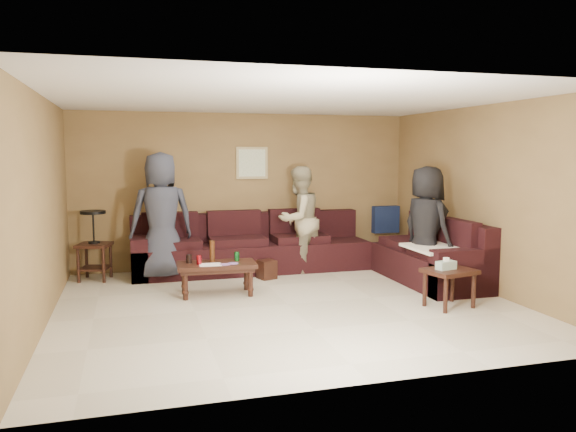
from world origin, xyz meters
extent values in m
plane|color=beige|center=(0.00, 0.00, 0.00)|extent=(5.50, 5.50, 0.00)
cube|color=silver|center=(0.00, 0.00, 2.45)|extent=(5.50, 5.00, 0.10)
cube|color=olive|center=(0.00, 2.50, 1.25)|extent=(5.50, 0.10, 2.50)
cube|color=olive|center=(0.00, -2.50, 1.25)|extent=(5.50, 0.10, 2.50)
cube|color=olive|center=(-2.75, 0.00, 1.25)|extent=(0.10, 5.00, 2.50)
cube|color=olive|center=(2.75, 0.00, 1.25)|extent=(0.10, 5.00, 2.50)
cube|color=black|center=(0.00, 2.05, 0.23)|extent=(3.70, 0.90, 0.45)
cube|color=black|center=(0.00, 2.38, 0.68)|extent=(3.70, 0.24, 0.45)
cube|color=black|center=(-1.73, 2.05, 0.32)|extent=(0.24, 0.90, 0.63)
cube|color=black|center=(2.30, 0.60, 0.23)|extent=(0.90, 2.00, 0.45)
cube|color=black|center=(2.63, 0.60, 0.68)|extent=(0.24, 2.00, 0.45)
cube|color=black|center=(2.30, -0.28, 0.32)|extent=(0.90, 0.24, 0.63)
cube|color=#131D3D|center=(2.30, 2.05, 0.75)|extent=(0.45, 0.14, 0.45)
cube|color=white|center=(2.30, 0.15, 0.58)|extent=(1.00, 0.85, 0.04)
cube|color=black|center=(-0.77, 0.71, 0.40)|extent=(1.05, 0.56, 0.06)
cube|color=black|center=(-0.77, 0.71, 0.34)|extent=(0.97, 0.49, 0.05)
cylinder|color=black|center=(-1.19, 0.54, 0.19)|extent=(0.06, 0.06, 0.37)
cylinder|color=black|center=(-0.36, 0.50, 0.19)|extent=(0.06, 0.06, 0.37)
cylinder|color=black|center=(-1.17, 0.91, 0.19)|extent=(0.06, 0.06, 0.37)
cylinder|color=black|center=(-0.34, 0.87, 0.19)|extent=(0.06, 0.06, 0.37)
cylinder|color=#A71320|center=(-1.00, 0.67, 0.49)|extent=(0.07, 0.07, 0.12)
cylinder|color=#15792C|center=(-0.48, 0.78, 0.49)|extent=(0.07, 0.07, 0.12)
cylinder|color=#3E200E|center=(-0.81, 0.82, 0.57)|extent=(0.07, 0.07, 0.28)
cylinder|color=black|center=(-1.11, 0.80, 0.48)|extent=(0.08, 0.08, 0.11)
cube|color=white|center=(-0.86, 0.60, 0.43)|extent=(0.29, 0.23, 0.00)
cylinder|color=#E65197|center=(-0.68, 0.56, 0.43)|extent=(0.14, 0.14, 0.01)
cylinder|color=#E65197|center=(-0.57, 0.60, 0.43)|extent=(0.14, 0.14, 0.01)
cube|color=black|center=(-2.36, 2.06, 0.52)|extent=(0.55, 0.55, 0.05)
cube|color=black|center=(-2.36, 2.06, 0.18)|extent=(0.48, 0.48, 0.03)
cylinder|color=black|center=(-2.58, 1.93, 0.26)|extent=(0.05, 0.05, 0.52)
cylinder|color=black|center=(-2.23, 1.84, 0.26)|extent=(0.05, 0.05, 0.52)
cylinder|color=black|center=(-2.49, 2.28, 0.26)|extent=(0.05, 0.05, 0.52)
cylinder|color=black|center=(-2.14, 2.19, 0.26)|extent=(0.05, 0.05, 0.52)
cylinder|color=black|center=(-2.36, 2.06, 0.56)|extent=(0.16, 0.16, 0.03)
cylinder|color=black|center=(-2.36, 2.06, 0.79)|extent=(0.03, 0.03, 0.43)
cylinder|color=black|center=(-2.36, 2.06, 1.00)|extent=(0.36, 0.36, 0.05)
cube|color=black|center=(1.85, -0.66, 0.44)|extent=(0.66, 0.58, 0.05)
cylinder|color=black|center=(1.67, -0.88, 0.22)|extent=(0.05, 0.05, 0.44)
cylinder|color=black|center=(2.11, -0.78, 0.22)|extent=(0.05, 0.05, 0.44)
cylinder|color=black|center=(1.59, -0.54, 0.22)|extent=(0.05, 0.05, 0.44)
cylinder|color=black|center=(2.03, -0.44, 0.22)|extent=(0.05, 0.05, 0.44)
cube|color=silver|center=(1.80, -0.66, 0.52)|extent=(0.26, 0.17, 0.10)
cube|color=white|center=(1.80, -0.66, 0.59)|extent=(0.06, 0.04, 0.05)
cube|color=black|center=(0.09, 1.45, 0.14)|extent=(0.29, 0.29, 0.28)
cube|color=tan|center=(0.10, 2.48, 1.70)|extent=(0.52, 0.03, 0.52)
cube|color=white|center=(0.10, 2.46, 1.70)|extent=(0.44, 0.01, 0.44)
imported|color=#2F3241|center=(-1.40, 1.81, 0.94)|extent=(0.98, 0.70, 1.88)
imported|color=tan|center=(0.70, 1.80, 0.83)|extent=(1.01, 0.94, 1.66)
imported|color=black|center=(2.14, 0.43, 0.84)|extent=(0.73, 0.93, 1.68)
camera|label=1|loc=(-1.84, -6.52, 1.86)|focal=35.00mm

